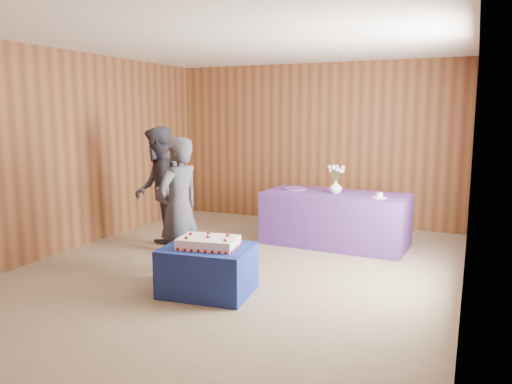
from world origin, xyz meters
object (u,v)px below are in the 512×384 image
Objects in this scene: cake_table at (208,270)px; vase at (336,187)px; serving_table at (335,219)px; guest_left at (179,208)px; guest_right at (159,190)px; sheet_cake at (208,242)px.

vase is at bearing 67.50° from cake_table.
serving_table is 0.47m from vase.
guest_left reaches higher than vase.
guest_left is 1.13m from guest_right.
sheet_cake is at bearing 13.60° from guest_right.
guest_left is (-1.28, -2.05, -0.04)m from vase.
sheet_cake is 0.75m from guest_left.
sheet_cake is 1.85m from guest_right.
cake_table is 0.88m from guest_left.
sheet_cake is at bearing -47.91° from cake_table.
vase is at bearing 65.13° from sheet_cake.
serving_table reaches higher than cake_table.
cake_table is at bearing -102.80° from serving_table.
sheet_cake reaches higher than cake_table.
serving_table is 2.48m from guest_left.
serving_table is at bearing 161.98° from guest_left.
cake_table is 0.56× the size of guest_left.
cake_table is 0.45× the size of serving_table.
guest_right is at bearing 133.92° from cake_table.
cake_table is 0.53× the size of guest_right.
guest_right is (-2.09, -1.29, 0.47)m from serving_table.
guest_right is (-1.40, 1.18, 0.29)m from sheet_cake.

